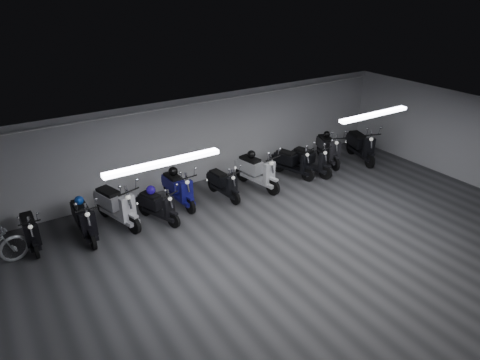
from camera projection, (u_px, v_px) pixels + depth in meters
floor at (305, 255)px, 10.08m from camera, size 14.00×10.00×0.01m
ceiling at (314, 145)px, 8.86m from camera, size 14.00×10.00×0.01m
back_wall at (205, 139)px, 13.27m from camera, size 14.00×0.01×2.80m
fluor_strip_left at (164, 163)px, 8.19m from camera, size 2.40×0.18×0.08m
fluor_strip_right at (374, 114)px, 11.10m from camera, size 2.40×0.18×0.08m
conduit at (204, 102)px, 12.68m from camera, size 13.60×0.05×0.05m
scooter_0 at (29, 226)px, 10.13m from camera, size 0.54×1.60×1.19m
scooter_1 at (83, 214)px, 10.47m from camera, size 0.61×1.82×1.35m
scooter_2 at (116, 200)px, 11.00m from camera, size 1.23×2.12×1.50m
scooter_3 at (158, 201)px, 11.21m from camera, size 1.12×1.73×1.23m
scooter_4 at (178, 184)px, 12.01m from camera, size 0.76×1.88×1.37m
scooter_5 at (223, 179)px, 12.45m from camera, size 0.73×1.69×1.22m
scooter_6 at (258, 166)px, 13.00m from camera, size 1.02×2.09×1.49m
scooter_7 at (293, 158)px, 13.80m from camera, size 1.11×1.87×1.32m
scooter_8 at (311, 156)px, 13.94m from camera, size 1.07×1.89×1.33m
scooter_9 at (329, 144)px, 14.77m from camera, size 1.24×2.02×1.43m
scooter_10 at (362, 141)px, 14.97m from camera, size 1.26×2.12×1.50m
helmet_0 at (151, 190)px, 11.21m from camera, size 0.25×0.25×0.25m
helmet_1 at (251, 154)px, 13.05m from camera, size 0.26×0.26×0.26m
helmet_2 at (79, 200)px, 10.55m from camera, size 0.23×0.23×0.23m
helmet_3 at (173, 171)px, 12.07m from camera, size 0.28×0.28×0.28m
helmet_4 at (327, 134)px, 14.88m from camera, size 0.23×0.23×0.23m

